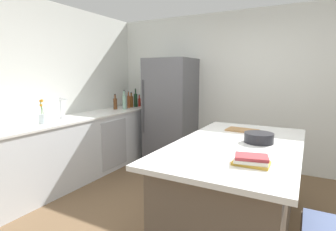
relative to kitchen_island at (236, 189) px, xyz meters
name	(u,v)px	position (x,y,z in m)	size (l,w,h in m)	color
ground_plane	(191,230)	(-0.40, -0.15, -0.47)	(7.20, 7.20, 0.00)	brown
wall_rear	(245,90)	(-0.40, 2.10, 0.83)	(6.00, 0.10, 2.60)	silver
wall_left	(29,94)	(-2.85, -0.15, 0.83)	(0.10, 6.00, 2.60)	silver
counter_run_left	(82,146)	(-2.47, 0.40, 0.00)	(0.67, 3.14, 0.94)	silver
kitchen_island	(236,189)	(0.00, 0.00, 0.00)	(1.10, 1.99, 0.92)	brown
refrigerator	(171,111)	(-1.61, 1.70, 0.45)	(0.79, 0.74, 1.83)	#56565B
sink_faucet	(62,108)	(-2.52, 0.11, 0.63)	(0.15, 0.05, 0.30)	silver
flower_vase	(42,117)	(-2.42, -0.28, 0.56)	(0.09, 0.09, 0.31)	silver
hot_sauce_bottle	(139,102)	(-2.39, 1.86, 0.56)	(0.05, 0.05, 0.23)	red
wine_bottle	(136,100)	(-2.41, 1.76, 0.61)	(0.07, 0.07, 0.35)	#19381E
whiskey_bottle	(131,101)	(-2.45, 1.67, 0.58)	(0.07, 0.07, 0.28)	brown
vinegar_bottle	(129,101)	(-2.44, 1.57, 0.59)	(0.06, 0.06, 0.31)	#994C23
soda_bottle	(125,102)	(-2.46, 1.48, 0.60)	(0.07, 0.07, 0.32)	silver
gin_bottle	(124,102)	(-2.38, 1.37, 0.61)	(0.07, 0.07, 0.34)	#8CB79E
syrup_bottle	(115,103)	(-2.52, 1.28, 0.58)	(0.07, 0.07, 0.28)	#5B3319
cookbook_stack	(251,160)	(0.23, -0.55, 0.49)	(0.26, 0.21, 0.07)	gold
mixing_bowl	(259,138)	(0.17, 0.12, 0.50)	(0.27, 0.27, 0.09)	black
cutting_board	(242,130)	(-0.09, 0.57, 0.46)	(0.36, 0.24, 0.02)	#9E7042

